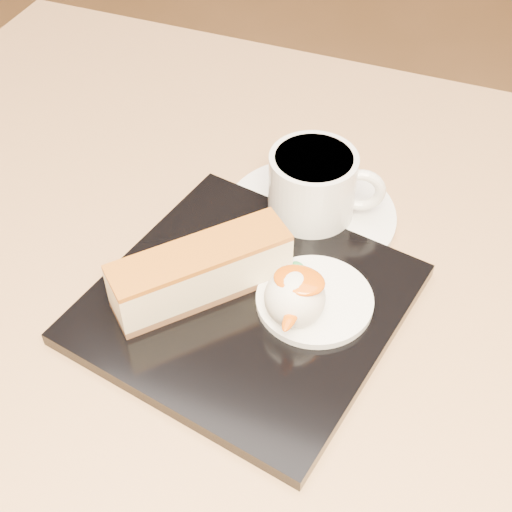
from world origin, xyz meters
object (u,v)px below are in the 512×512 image
at_px(coffee_cup, 314,185).
at_px(saucer, 310,216).
at_px(cheesecake, 201,271).
at_px(table, 201,414).
at_px(ice_cream_scoop, 295,298).
at_px(dessert_plate, 247,304).

bearing_deg(coffee_cup, saucer, -180.00).
bearing_deg(cheesecake, table, -169.64).
xyz_separation_m(cheesecake, ice_cream_scoop, (0.07, 0.00, 0.00)).
xyz_separation_m(table, saucer, (0.06, 0.13, 0.16)).
height_order(cheesecake, saucer, cheesecake).
height_order(dessert_plate, coffee_cup, coffee_cup).
bearing_deg(saucer, table, -113.35).
distance_m(dessert_plate, ice_cream_scoop, 0.05).
xyz_separation_m(ice_cream_scoop, coffee_cup, (-0.02, 0.12, 0.01)).
xyz_separation_m(cheesecake, coffee_cup, (0.05, 0.12, 0.01)).
bearing_deg(ice_cream_scoop, saucer, 102.14).
relative_size(cheesecake, saucer, 0.85).
xyz_separation_m(table, dessert_plate, (0.04, 0.02, 0.16)).
bearing_deg(cheesecake, coffee_cup, 18.62).
distance_m(dessert_plate, cheesecake, 0.05).
bearing_deg(coffee_cup, ice_cream_scoop, -91.10).
height_order(table, cheesecake, cheesecake).
bearing_deg(dessert_plate, coffee_cup, 81.93).
distance_m(ice_cream_scoop, coffee_cup, 0.12).
distance_m(dessert_plate, saucer, 0.11).
distance_m(table, ice_cream_scoop, 0.21).
relative_size(dessert_plate, ice_cream_scoop, 4.86).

